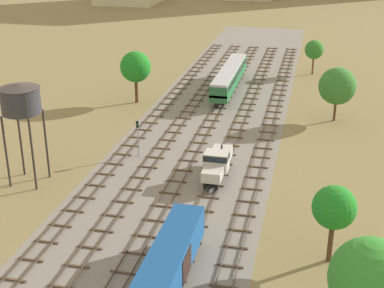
{
  "coord_description": "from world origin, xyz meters",
  "views": [
    {
      "loc": [
        14.44,
        -8.48,
        28.0
      ],
      "look_at": [
        0.0,
        54.46,
        1.5
      ],
      "focal_mm": 51.85,
      "sensor_mm": 36.0,
      "label": 1
    }
  ],
  "objects_px": {
    "freight_boxcar_centre_nearest": "(170,262)",
    "water_tower": "(21,100)",
    "signal_post_nearest": "(138,133)",
    "passenger_coach_centre_left_mid": "(229,76)",
    "shunter_loco_centre_near": "(217,162)"
  },
  "relations": [
    {
      "from": "freight_boxcar_centre_nearest",
      "to": "shunter_loco_centre_near",
      "type": "height_order",
      "value": "freight_boxcar_centre_nearest"
    },
    {
      "from": "shunter_loco_centre_near",
      "to": "signal_post_nearest",
      "type": "bearing_deg",
      "value": 159.82
    },
    {
      "from": "freight_boxcar_centre_nearest",
      "to": "shunter_loco_centre_near",
      "type": "bearing_deg",
      "value": 90.02
    },
    {
      "from": "shunter_loco_centre_near",
      "to": "water_tower",
      "type": "height_order",
      "value": "water_tower"
    },
    {
      "from": "passenger_coach_centre_left_mid",
      "to": "water_tower",
      "type": "distance_m",
      "value": 44.28
    },
    {
      "from": "water_tower",
      "to": "signal_post_nearest",
      "type": "relative_size",
      "value": 2.41
    },
    {
      "from": "signal_post_nearest",
      "to": "passenger_coach_centre_left_mid",
      "type": "bearing_deg",
      "value": 78.16
    },
    {
      "from": "freight_boxcar_centre_nearest",
      "to": "water_tower",
      "type": "height_order",
      "value": "water_tower"
    },
    {
      "from": "shunter_loco_centre_near",
      "to": "signal_post_nearest",
      "type": "relative_size",
      "value": 1.75
    },
    {
      "from": "passenger_coach_centre_left_mid",
      "to": "signal_post_nearest",
      "type": "bearing_deg",
      "value": -101.84
    },
    {
      "from": "passenger_coach_centre_left_mid",
      "to": "freight_boxcar_centre_nearest",
      "type": "bearing_deg",
      "value": -85.58
    },
    {
      "from": "shunter_loco_centre_near",
      "to": "water_tower",
      "type": "xyz_separation_m",
      "value": [
        -20.6,
        -5.74,
        7.79
      ]
    },
    {
      "from": "passenger_coach_centre_left_mid",
      "to": "water_tower",
      "type": "relative_size",
      "value": 1.89
    },
    {
      "from": "freight_boxcar_centre_nearest",
      "to": "water_tower",
      "type": "relative_size",
      "value": 1.2
    },
    {
      "from": "freight_boxcar_centre_nearest",
      "to": "signal_post_nearest",
      "type": "distance_m",
      "value": 27.2
    }
  ]
}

